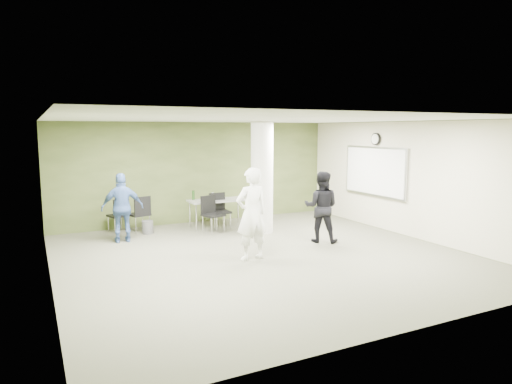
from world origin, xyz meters
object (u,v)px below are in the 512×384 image
man_black (321,207)px  man_blue (122,208)px  chair_back_left (119,213)px  woman_white (251,214)px  folding_table (217,201)px

man_black → man_blue: (-4.12, 2.03, -0.02)m
chair_back_left → man_black: 5.07m
chair_back_left → man_black: man_black is taller
woman_white → man_blue: bearing=-57.8°
chair_back_left → woman_white: size_ratio=0.47×
chair_back_left → man_black: (4.02, -3.07, 0.32)m
chair_back_left → man_blue: (-0.10, -1.04, 0.30)m
folding_table → man_blue: (-2.57, -0.58, 0.11)m
chair_back_left → man_black: size_ratio=0.53×
folding_table → man_black: bearing=-58.8°
folding_table → man_black: 3.04m
folding_table → man_blue: size_ratio=0.97×
man_black → man_blue: man_black is taller
folding_table → man_black: (1.54, -2.61, 0.13)m
man_black → woman_white: bearing=55.5°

